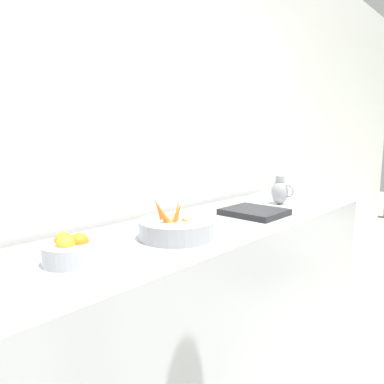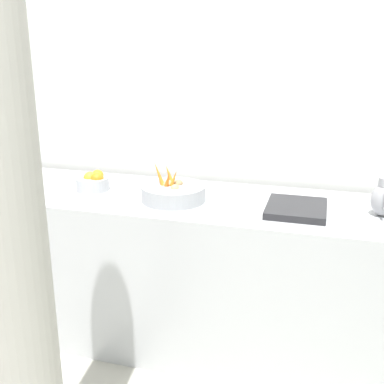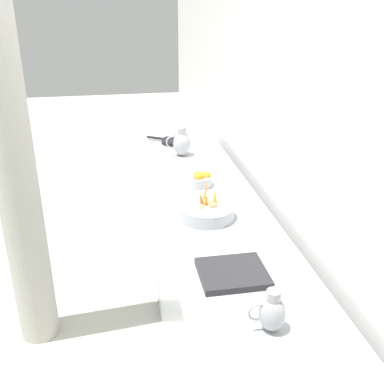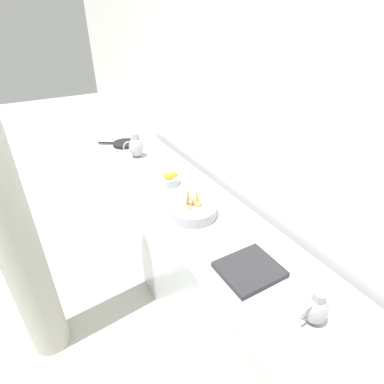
{
  "view_description": "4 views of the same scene",
  "coord_description": "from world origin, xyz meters",
  "px_view_note": "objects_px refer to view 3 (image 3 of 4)",
  "views": [
    {
      "loc": [
        -0.25,
        -1.33,
        1.38
      ],
      "look_at": [
        -1.4,
        -0.07,
        1.11
      ],
      "focal_mm": 34.03,
      "sensor_mm": 36.0,
      "label": 1
    },
    {
      "loc": [
        0.94,
        0.62,
        1.73
      ],
      "look_at": [
        -1.36,
        -0.04,
        0.98
      ],
      "focal_mm": 44.48,
      "sensor_mm": 36.0,
      "label": 2
    },
    {
      "loc": [
        -0.86,
        2.41,
        2.25
      ],
      "look_at": [
        -1.34,
        -0.26,
        1.04
      ],
      "focal_mm": 43.33,
      "sensor_mm": 36.0,
      "label": 3
    },
    {
      "loc": [
        -0.47,
        1.46,
        2.23
      ],
      "look_at": [
        -1.45,
        -0.23,
        1.06
      ],
      "focal_mm": 28.85,
      "sensor_mm": 36.0,
      "label": 4
    }
  ],
  "objects_px": {
    "orange_bowl": "(200,180)",
    "support_column": "(7,127)",
    "metal_pitcher_short": "(272,312)",
    "metal_pitcher_tall": "(181,143)",
    "skillet_on_counter": "(175,141)",
    "vegetable_colander": "(206,211)"
  },
  "relations": [
    {
      "from": "vegetable_colander",
      "to": "metal_pitcher_tall",
      "type": "distance_m",
      "value": 1.2
    },
    {
      "from": "metal_pitcher_tall",
      "to": "skillet_on_counter",
      "type": "relative_size",
      "value": 0.66
    },
    {
      "from": "vegetable_colander",
      "to": "orange_bowl",
      "type": "distance_m",
      "value": 0.51
    },
    {
      "from": "metal_pitcher_short",
      "to": "skillet_on_counter",
      "type": "xyz_separation_m",
      "value": [
        0.04,
        -2.64,
        -0.07
      ]
    },
    {
      "from": "vegetable_colander",
      "to": "metal_pitcher_short",
      "type": "relative_size",
      "value": 1.79
    },
    {
      "from": "support_column",
      "to": "skillet_on_counter",
      "type": "bearing_deg",
      "value": -130.52
    },
    {
      "from": "skillet_on_counter",
      "to": "vegetable_colander",
      "type": "bearing_deg",
      "value": 89.27
    },
    {
      "from": "metal_pitcher_tall",
      "to": "metal_pitcher_short",
      "type": "relative_size",
      "value": 1.29
    },
    {
      "from": "orange_bowl",
      "to": "support_column",
      "type": "distance_m",
      "value": 1.36
    },
    {
      "from": "vegetable_colander",
      "to": "skillet_on_counter",
      "type": "relative_size",
      "value": 0.92
    },
    {
      "from": "metal_pitcher_short",
      "to": "skillet_on_counter",
      "type": "distance_m",
      "value": 2.64
    },
    {
      "from": "metal_pitcher_short",
      "to": "support_column",
      "type": "xyz_separation_m",
      "value": [
        1.21,
        -1.27,
        0.51
      ]
    },
    {
      "from": "skillet_on_counter",
      "to": "support_column",
      "type": "height_order",
      "value": "support_column"
    },
    {
      "from": "vegetable_colander",
      "to": "metal_pitcher_short",
      "type": "bearing_deg",
      "value": 93.03
    },
    {
      "from": "support_column",
      "to": "vegetable_colander",
      "type": "bearing_deg",
      "value": 170.7
    },
    {
      "from": "support_column",
      "to": "metal_pitcher_short",
      "type": "bearing_deg",
      "value": 133.68
    },
    {
      "from": "metal_pitcher_tall",
      "to": "orange_bowl",
      "type": "bearing_deg",
      "value": 92.19
    },
    {
      "from": "metal_pitcher_tall",
      "to": "support_column",
      "type": "xyz_separation_m",
      "value": [
        1.18,
        1.01,
        0.48
      ]
    },
    {
      "from": "metal_pitcher_tall",
      "to": "support_column",
      "type": "relative_size",
      "value": 0.08
    },
    {
      "from": "metal_pitcher_short",
      "to": "support_column",
      "type": "relative_size",
      "value": 0.07
    },
    {
      "from": "metal_pitcher_tall",
      "to": "support_column",
      "type": "distance_m",
      "value": 1.63
    },
    {
      "from": "skillet_on_counter",
      "to": "support_column",
      "type": "distance_m",
      "value": 1.89
    }
  ]
}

